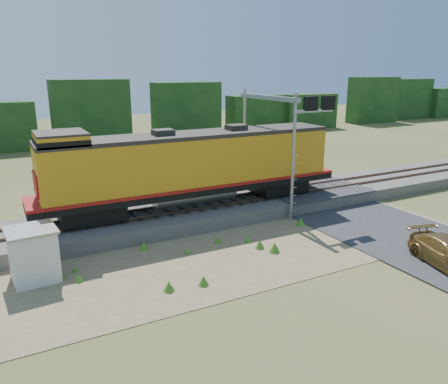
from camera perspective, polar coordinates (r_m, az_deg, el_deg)
ground at (r=22.38m, az=6.76°, el=-7.33°), size 140.00×140.00×0.00m
ballast at (r=27.06m, az=-0.39°, el=-2.19°), size 70.00×5.00×0.80m
rails at (r=26.92m, az=-0.39°, el=-1.22°), size 70.00×1.54×0.16m
dirt_shoulder at (r=21.78m, az=1.63°, el=-7.85°), size 26.00×8.00×0.03m
road at (r=27.20m, az=18.16°, el=-3.60°), size 7.00×66.00×0.86m
tree_line_north at (r=56.42m, az=-15.75°, el=9.38°), size 130.00×3.00×6.50m
weed_clumps at (r=20.82m, az=-1.47°, el=-9.04°), size 15.00×6.20×0.56m
locomotive at (r=25.47m, az=-4.44°, el=3.43°), size 18.54×2.83×4.78m
shed at (r=20.29m, az=-23.63°, el=-7.49°), size 2.12×2.12×2.34m
signal_gantry at (r=27.25m, az=7.17°, el=8.99°), size 2.97×6.20×7.49m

